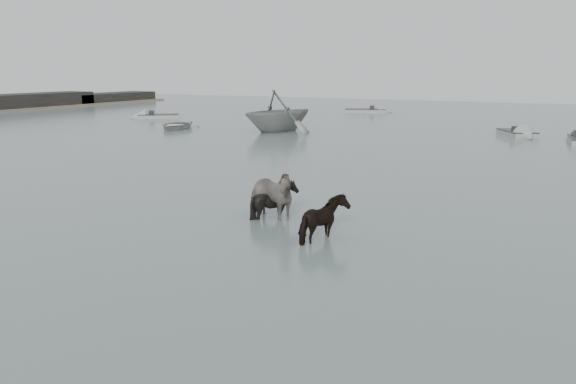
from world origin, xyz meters
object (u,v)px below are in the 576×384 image
Objects in this scene: rowboat_lead at (176,124)px; pony_pinto at (269,190)px; pony_dark at (325,215)px; pony_black at (275,194)px.

pony_pinto is at bearing -61.93° from rowboat_lead.
pony_black is (-2.41, 1.55, 0.02)m from pony_dark.
pony_pinto reaches higher than rowboat_lead.
pony_black is at bearing -61.50° from rowboat_lead.
rowboat_lead is at bearing 61.52° from pony_pinto.
pony_black reaches higher than pony_dark.
pony_dark is at bearing -134.96° from pony_black.
pony_dark is 0.34× the size of rowboat_lead.
pony_black reaches higher than rowboat_lead.
pony_black is 27.70m from rowboat_lead.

